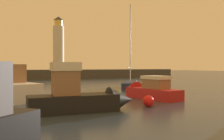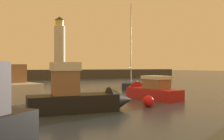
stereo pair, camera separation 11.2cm
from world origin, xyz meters
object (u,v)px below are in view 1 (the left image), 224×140
Objects in this scene: sailboat_moored at (130,84)px; mooring_buoy at (148,101)px; motorboat_1 at (85,98)px; motorboat_2 at (146,90)px; lighthouse at (59,45)px.

mooring_buoy is (-5.85, -13.33, -0.12)m from sailboat_moored.
motorboat_1 reaches higher than motorboat_2.
lighthouse reaches higher than sailboat_moored.
motorboat_2 reaches higher than mooring_buoy.
motorboat_2 is at bearing -110.58° from sailboat_moored.
lighthouse is 1.80× the size of motorboat_2.
sailboat_moored is (2.64, -26.63, -6.69)m from lighthouse.
lighthouse reaches higher than motorboat_2.
motorboat_1 is at bearing -100.64° from lighthouse.
motorboat_2 is (-0.85, -35.92, -6.57)m from lighthouse.
motorboat_2 is at bearing -91.35° from lighthouse.
motorboat_2 is 8.50× the size of mooring_buoy.
lighthouse is at bearing 88.65° from motorboat_2.
lighthouse is 27.59m from sailboat_moored.
lighthouse is 36.53m from motorboat_2.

